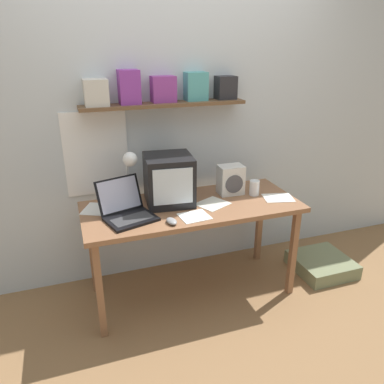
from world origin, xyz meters
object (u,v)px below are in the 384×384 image
printed_handout (98,209)px  computer_mouse (172,221)px  floor_cushion (322,264)px  loose_paper_near_laptop (213,204)px  desk_lamp (130,168)px  open_notebook (278,198)px  corner_desk (192,214)px  laptop (126,208)px  crt_monitor (169,180)px  space_heater (231,180)px  loose_paper_near_monitor (195,216)px  juice_glass (254,188)px

printed_handout → computer_mouse: bearing=-41.8°
floor_cushion → loose_paper_near_laptop: bearing=176.7°
desk_lamp → open_notebook: 1.13m
corner_desk → laptop: bearing=-175.1°
crt_monitor → printed_handout: size_ratio=1.35×
space_heater → printed_handout: bearing=-179.8°
desk_lamp → loose_paper_near_monitor: bearing=-56.7°
loose_paper_near_monitor → loose_paper_near_laptop: size_ratio=0.76×
loose_paper_near_monitor → printed_handout: bearing=151.0°
printed_handout → laptop: bearing=-47.8°
crt_monitor → loose_paper_near_laptop: (0.29, -0.13, -0.17)m
computer_mouse → open_notebook: size_ratio=0.45×
computer_mouse → open_notebook: bearing=9.5°
loose_paper_near_laptop → printed_handout: bearing=167.4°
open_notebook → space_heater: bearing=145.8°
laptop → printed_handout: laptop is taller
desk_lamp → crt_monitor: bearing=-20.5°
desk_lamp → loose_paper_near_monitor: 0.56m
loose_paper_near_monitor → open_notebook: bearing=8.1°
laptop → loose_paper_near_monitor: laptop is taller
laptop → computer_mouse: laptop is taller
floor_cushion → corner_desk: bearing=175.4°
juice_glass → loose_paper_near_monitor: bearing=-158.9°
crt_monitor → loose_paper_near_monitor: (0.09, -0.29, -0.17)m
desk_lamp → printed_handout: (-0.23, 0.02, -0.28)m
computer_mouse → laptop: bearing=142.8°
corner_desk → floor_cushion: 1.31m
laptop → space_heater: size_ratio=1.79×
printed_handout → loose_paper_near_laptop: bearing=-12.6°
juice_glass → loose_paper_near_monitor: juice_glass is taller
juice_glass → computer_mouse: 0.78m
space_heater → laptop: bearing=-167.6°
crt_monitor → space_heater: bearing=7.7°
laptop → crt_monitor: bearing=5.5°
crt_monitor → space_heater: crt_monitor is taller
corner_desk → printed_handout: size_ratio=5.71×
juice_glass → computer_mouse: bearing=-160.3°
corner_desk → loose_paper_near_monitor: loose_paper_near_monitor is taller
crt_monitor → floor_cushion: (1.29, -0.19, -0.86)m
juice_glass → floor_cushion: 0.99m
juice_glass → loose_paper_near_laptop: size_ratio=0.42×
corner_desk → desk_lamp: bearing=164.0°
space_heater → loose_paper_near_laptop: size_ratio=0.81×
crt_monitor → laptop: crt_monitor is taller
laptop → printed_handout: size_ratio=1.47×
juice_glass → space_heater: space_heater is taller
corner_desk → desk_lamp: desk_lamp is taller
computer_mouse → juice_glass: bearing=19.7°
juice_glass → printed_handout: bearing=174.2°
crt_monitor → floor_cushion: 1.57m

